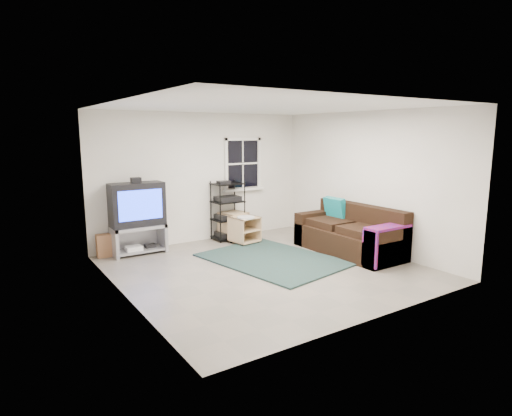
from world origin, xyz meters
TOP-DOWN VIEW (x-y plane):
  - room at (0.95, 2.27)m, footprint 4.60×4.62m
  - tv_unit at (-1.45, 2.04)m, footprint 0.96×0.48m
  - av_rack at (0.45, 2.06)m, footprint 0.61×0.45m
  - side_table_left at (0.55, 2.05)m, footprint 0.57×0.57m
  - side_table_right at (0.55, 1.60)m, footprint 0.56×0.57m
  - sofa at (1.85, -0.07)m, footprint 0.93×2.10m
  - shag_rug at (0.37, 0.32)m, footprint 2.13×2.66m
  - paper_bag at (-2.03, 2.16)m, footprint 0.30×0.20m

SIDE VIEW (x-z plane):
  - shag_rug at x=0.37m, z-range 0.00..0.03m
  - paper_bag at x=-2.03m, z-range 0.00..0.41m
  - side_table_left at x=0.55m, z-range 0.02..0.59m
  - side_table_right at x=0.55m, z-range 0.03..0.60m
  - sofa at x=1.85m, z-range -0.14..0.82m
  - av_rack at x=0.45m, z-range -0.08..1.14m
  - tv_unit at x=-1.45m, z-range 0.07..1.48m
  - room at x=0.95m, z-range -0.82..3.78m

